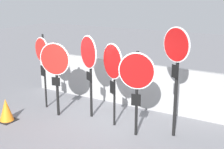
% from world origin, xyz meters
% --- Properties ---
extents(ground_plane, '(40.00, 40.00, 0.00)m').
position_xyz_m(ground_plane, '(0.00, 0.00, 0.00)').
color(ground_plane, slate).
extents(fence_back, '(7.10, 0.12, 1.40)m').
position_xyz_m(fence_back, '(0.00, 1.52, 0.70)').
color(fence_back, gray).
rests_on(fence_back, ground).
extents(stop_sign_0, '(0.73, 0.28, 2.29)m').
position_xyz_m(stop_sign_0, '(-2.06, 0.01, 1.65)').
color(stop_sign_0, black).
rests_on(stop_sign_0, ground).
extents(stop_sign_1, '(0.91, 0.21, 2.16)m').
position_xyz_m(stop_sign_1, '(-1.29, -0.31, 1.52)').
color(stop_sign_1, black).
rests_on(stop_sign_1, ground).
extents(stop_sign_2, '(0.82, 0.47, 2.37)m').
position_xyz_m(stop_sign_2, '(-0.44, 0.11, 1.71)').
color(stop_sign_2, black).
rests_on(stop_sign_2, ground).
extents(stop_sign_3, '(0.83, 0.48, 2.25)m').
position_xyz_m(stop_sign_3, '(0.44, -0.08, 1.64)').
color(stop_sign_3, black).
rests_on(stop_sign_3, ground).
extents(stop_sign_4, '(0.89, 0.23, 2.16)m').
position_xyz_m(stop_sign_4, '(1.24, -0.32, 1.53)').
color(stop_sign_4, black).
rests_on(stop_sign_4, ground).
extents(stop_sign_5, '(0.76, 0.39, 2.74)m').
position_xyz_m(stop_sign_5, '(2.05, 0.14, 1.95)').
color(stop_sign_5, black).
rests_on(stop_sign_5, ground).
extents(traffic_cone_0, '(0.47, 0.47, 0.64)m').
position_xyz_m(traffic_cone_0, '(-2.28, -1.32, 0.32)').
color(traffic_cone_0, black).
rests_on(traffic_cone_0, ground).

